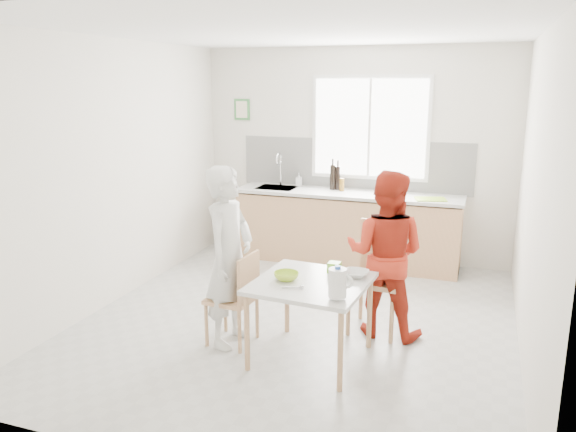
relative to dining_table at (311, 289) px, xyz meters
name	(u,v)px	position (x,y,z in m)	size (l,w,h in m)	color
ground	(298,321)	(-0.33, 0.67, -0.61)	(4.50, 4.50, 0.00)	#B7B7B2
room_shell	(299,152)	(-0.33, 0.67, 1.03)	(4.50, 4.50, 4.50)	silver
window	(370,128)	(-0.13, 2.89, 1.09)	(1.50, 0.06, 1.30)	white
backsplash	(353,165)	(-0.33, 2.91, 0.61)	(3.00, 0.02, 0.65)	white
picture_frame	(242,109)	(-1.88, 2.90, 1.29)	(0.22, 0.03, 0.28)	#3B8240
kitchen_counter	(346,231)	(-0.34, 2.62, -0.20)	(2.84, 0.64, 1.37)	tan
dining_table	(311,289)	(0.00, 0.00, 0.00)	(0.96, 0.96, 0.68)	silver
chair_left	(238,295)	(-0.68, 0.05, -0.16)	(0.41, 0.41, 0.83)	tan
chair_far	(379,271)	(0.41, 0.80, -0.06)	(0.50, 0.50, 1.01)	tan
person_white	(229,257)	(-0.76, 0.06, 0.18)	(0.58, 0.38, 1.59)	silver
person_red	(385,254)	(0.48, 0.69, 0.15)	(0.74, 0.58, 1.52)	red
bowl_green	(286,276)	(-0.20, -0.03, 0.10)	(0.20, 0.20, 0.06)	#A7CF2F
bowl_white	(356,274)	(0.32, 0.23, 0.10)	(0.21, 0.21, 0.05)	silver
milk_jug	(338,283)	(0.30, -0.30, 0.20)	(0.19, 0.14, 0.24)	white
green_box	(334,267)	(0.12, 0.27, 0.12)	(0.10, 0.10, 0.09)	#70C02C
spoon	(291,287)	(-0.10, -0.21, 0.08)	(0.01, 0.01, 0.16)	#A5A5AA
cutting_board	(430,199)	(0.69, 2.49, 0.31)	(0.35, 0.25, 0.01)	#8BB529
wine_bottle_a	(333,177)	(-0.56, 2.72, 0.47)	(0.07, 0.07, 0.32)	black
wine_bottle_b	(338,178)	(-0.50, 2.74, 0.46)	(0.07, 0.07, 0.30)	black
jar_amber	(342,185)	(-0.42, 2.67, 0.39)	(0.06, 0.06, 0.16)	brown
soap_bottle	(299,180)	(-1.04, 2.81, 0.39)	(0.08, 0.08, 0.17)	#999999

